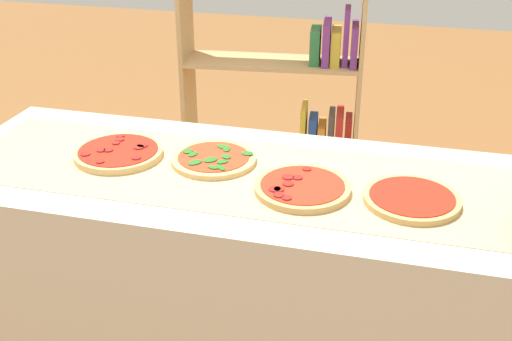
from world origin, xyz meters
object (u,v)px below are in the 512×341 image
pizza_pepperoni_0 (118,153)px  pizza_spinach_1 (214,159)px  pizza_plain_3 (412,199)px  pizza_pepperoni_2 (302,188)px  bookshelf (294,120)px

pizza_pepperoni_0 → pizza_spinach_1: bearing=7.2°
pizza_pepperoni_0 → pizza_plain_3: 0.94m
pizza_spinach_1 → pizza_pepperoni_2: pizza_pepperoni_2 is taller
pizza_pepperoni_2 → bookshelf: 1.30m
pizza_spinach_1 → pizza_plain_3: 0.64m
pizza_pepperoni_0 → pizza_spinach_1: (0.31, 0.04, -0.00)m
pizza_plain_3 → bookshelf: size_ratio=0.19×
pizza_spinach_1 → pizza_pepperoni_2: size_ratio=0.97×
pizza_plain_3 → pizza_pepperoni_2: bearing=-177.7°
pizza_pepperoni_0 → pizza_plain_3: (0.94, -0.07, -0.00)m
pizza_pepperoni_2 → bookshelf: bookshelf is taller
pizza_pepperoni_2 → pizza_pepperoni_0: bearing=172.3°
pizza_plain_3 → bookshelf: bearing=115.4°
pizza_pepperoni_0 → bookshelf: size_ratio=0.20×
pizza_pepperoni_0 → bookshelf: 1.24m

